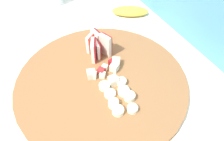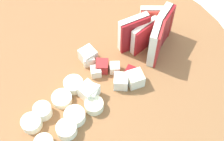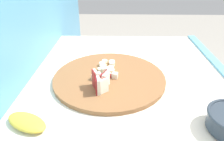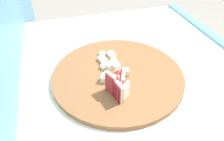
# 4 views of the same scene
# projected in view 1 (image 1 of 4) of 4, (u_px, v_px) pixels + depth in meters

# --- Properties ---
(tile_backsplash) EXTENTS (2.40, 0.04, 1.37)m
(tile_backsplash) POSITION_uv_depth(u_px,v_px,m) (176.00, 87.00, 0.83)
(tile_backsplash) COLOR #4C8EB2
(tile_backsplash) RESTS_ON ground
(cutting_board) EXTENTS (0.44, 0.44, 0.02)m
(cutting_board) POSITION_uv_depth(u_px,v_px,m) (102.00, 80.00, 0.53)
(cutting_board) COLOR brown
(cutting_board) RESTS_ON tiled_countertop
(apple_wedge_fan) EXTENTS (0.08, 0.07, 0.07)m
(apple_wedge_fan) POSITION_uv_depth(u_px,v_px,m) (97.00, 45.00, 0.57)
(apple_wedge_fan) COLOR #B22D23
(apple_wedge_fan) RESTS_ON cutting_board
(apple_dice_pile) EXTENTS (0.08, 0.10, 0.02)m
(apple_dice_pile) POSITION_uv_depth(u_px,v_px,m) (108.00, 72.00, 0.52)
(apple_dice_pile) COLOR beige
(apple_dice_pile) RESTS_ON cutting_board
(banana_slice_rows) EXTENTS (0.11, 0.07, 0.02)m
(banana_slice_rows) POSITION_uv_depth(u_px,v_px,m) (119.00, 96.00, 0.47)
(banana_slice_rows) COLOR #F4EAC6
(banana_slice_rows) RESTS_ON cutting_board
(banana_peel) EXTENTS (0.12, 0.15, 0.03)m
(banana_peel) POSITION_uv_depth(u_px,v_px,m) (130.00, 11.00, 0.75)
(banana_peel) COLOR gold
(banana_peel) RESTS_ON tiled_countertop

